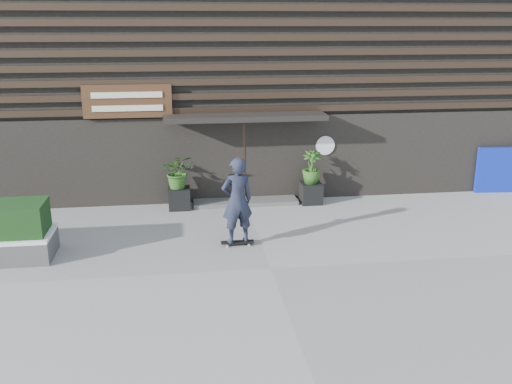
{
  "coord_description": "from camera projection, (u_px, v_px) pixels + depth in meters",
  "views": [
    {
      "loc": [
        -1.81,
        -11.0,
        5.05
      ],
      "look_at": [
        -0.03,
        2.07,
        1.1
      ],
      "focal_mm": 39.73,
      "sensor_mm": 36.0,
      "label": 1
    }
  ],
  "objects": [
    {
      "name": "skateboarder",
      "position": [
        237.0,
        201.0,
        13.07
      ],
      "size": [
        0.83,
        0.64,
        2.13
      ],
      "color": "black",
      "rests_on": "ground"
    },
    {
      "name": "planter_pot_left",
      "position": [
        179.0,
        198.0,
        15.97
      ],
      "size": [
        0.6,
        0.6,
        0.6
      ],
      "primitive_type": "cube",
      "color": "black",
      "rests_on": "ground"
    },
    {
      "name": "ground",
      "position": [
        270.0,
        268.0,
        12.13
      ],
      "size": [
        80.0,
        80.0,
        0.0
      ],
      "primitive_type": "plane",
      "color": "#9C9994",
      "rests_on": "ground"
    },
    {
      "name": "building",
      "position": [
        227.0,
        54.0,
        20.44
      ],
      "size": [
        18.0,
        11.0,
        8.0
      ],
      "color": "black",
      "rests_on": "ground"
    },
    {
      "name": "entrance_step",
      "position": [
        245.0,
        201.0,
        16.48
      ],
      "size": [
        3.0,
        0.8,
        0.12
      ],
      "primitive_type": "cube",
      "color": "#50504D",
      "rests_on": "ground"
    },
    {
      "name": "planter_pot_right",
      "position": [
        311.0,
        193.0,
        16.46
      ],
      "size": [
        0.6,
        0.6,
        0.6
      ],
      "primitive_type": "cube",
      "color": "black",
      "rests_on": "ground"
    },
    {
      "name": "bamboo_left",
      "position": [
        178.0,
        172.0,
        15.75
      ],
      "size": [
        0.86,
        0.75,
        0.96
      ],
      "primitive_type": "imported",
      "color": "#2D591E",
      "rests_on": "planter_pot_left"
    },
    {
      "name": "blue_tarp",
      "position": [
        500.0,
        170.0,
        17.41
      ],
      "size": [
        1.52,
        0.24,
        1.42
      ],
      "primitive_type": "cube",
      "rotation": [
        0.0,
        0.0,
        -0.08
      ],
      "color": "#0C1EA2",
      "rests_on": "ground"
    },
    {
      "name": "bamboo_right",
      "position": [
        312.0,
        167.0,
        16.24
      ],
      "size": [
        0.54,
        0.54,
        0.96
      ],
      "primitive_type": "imported",
      "color": "#2D591E",
      "rests_on": "planter_pot_right"
    }
  ]
}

